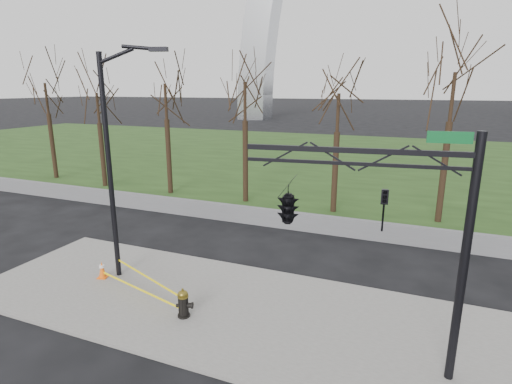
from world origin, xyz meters
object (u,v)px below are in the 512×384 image
at_px(street_light, 114,153).
at_px(traffic_signal_mast, 320,206).
at_px(fire_hydrant, 184,304).
at_px(traffic_cone, 102,269).

relative_size(street_light, traffic_signal_mast, 1.37).
relative_size(fire_hydrant, street_light, 0.11).
bearing_deg(traffic_cone, traffic_signal_mast, -9.67).
xyz_separation_m(street_light, traffic_signal_mast, (7.68, -1.89, -0.55)).
bearing_deg(traffic_cone, street_light, 38.34).
distance_m(fire_hydrant, traffic_cone, 4.32).
bearing_deg(street_light, traffic_signal_mast, -30.68).
bearing_deg(fire_hydrant, street_light, 139.68).
xyz_separation_m(traffic_cone, street_light, (0.61, 0.48, 4.28)).
height_order(fire_hydrant, traffic_cone, fire_hydrant).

